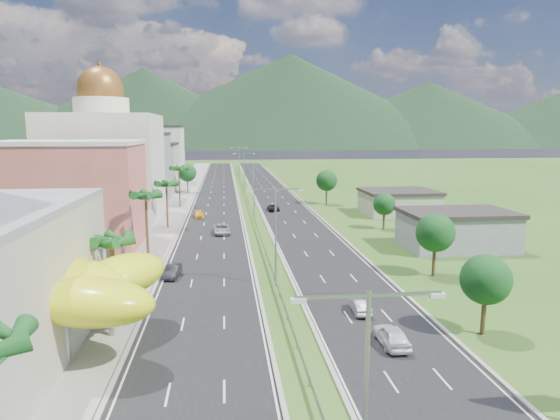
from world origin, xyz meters
name	(u,v)px	position (x,y,z in m)	size (l,w,h in m)	color
ground	(287,320)	(0.00, 0.00, 0.00)	(500.00, 500.00, 0.00)	#2D5119
road_left	(217,195)	(-7.50, 90.00, 0.02)	(11.00, 260.00, 0.04)	black
road_right	(273,194)	(7.50, 90.00, 0.02)	(11.00, 260.00, 0.04)	black
sidewalk_left	(181,195)	(-17.00, 90.00, 0.06)	(7.00, 260.00, 0.12)	gray
median_guardrail	(248,202)	(0.00, 71.99, 0.62)	(0.10, 216.06, 0.76)	gray
streetlight_median_a	(366,394)	(0.00, -25.00, 6.75)	(6.04, 0.25, 11.00)	gray
streetlight_median_b	(276,226)	(0.00, 10.00, 6.75)	(6.04, 0.25, 11.00)	gray
streetlight_median_c	(254,186)	(0.00, 50.00, 6.75)	(6.04, 0.25, 11.00)	gray
streetlight_median_d	(244,168)	(0.00, 95.00, 6.75)	(6.04, 0.25, 11.00)	gray
streetlight_median_e	(239,159)	(0.00, 140.00, 6.75)	(6.04, 0.25, 11.00)	gray
lime_canopy	(36,289)	(-20.00, -4.00, 4.99)	(18.00, 15.00, 7.40)	yellow
pink_shophouse	(69,197)	(-28.00, 32.00, 7.50)	(20.00, 15.00, 15.00)	#C1574F
domed_building	(104,161)	(-28.00, 55.00, 11.35)	(20.00, 20.00, 28.70)	beige
midrise_grey	(134,168)	(-27.00, 80.00, 8.00)	(16.00, 15.00, 16.00)	slate
midrise_beige	(148,168)	(-27.00, 102.00, 6.50)	(16.00, 15.00, 13.00)	#A29D85
midrise_white	(158,155)	(-27.00, 125.00, 9.00)	(16.00, 15.00, 18.00)	silver
shed_near	(457,231)	(28.00, 25.00, 2.50)	(15.00, 10.00, 5.00)	slate
shed_far	(399,204)	(30.00, 55.00, 2.20)	(14.00, 12.00, 4.40)	#A29D85
palm_tree_b	(112,243)	(-15.50, 2.00, 7.06)	(3.60, 3.60, 8.10)	#47301C
palm_tree_c	(146,198)	(-15.50, 22.00, 8.50)	(3.60, 3.60, 9.60)	#47301C
palm_tree_d	(166,186)	(-15.50, 45.00, 7.54)	(3.60, 3.60, 8.60)	#47301C
palm_tree_e	(179,170)	(-15.50, 70.00, 8.31)	(3.60, 3.60, 9.40)	#47301C
leafy_tree_lfar	(187,173)	(-15.50, 95.00, 5.58)	(4.90, 4.90, 8.05)	#47301C
leafy_tree_ra	(486,280)	(16.00, -5.00, 4.78)	(4.20, 4.20, 6.90)	#47301C
leafy_tree_rb	(435,233)	(19.00, 12.00, 5.18)	(4.55, 4.55, 7.47)	#47301C
leafy_tree_rc	(384,204)	(22.00, 40.00, 4.37)	(3.85, 3.85, 6.33)	#47301C
leafy_tree_rd	(327,181)	(18.00, 70.00, 5.58)	(4.90, 4.90, 8.05)	#47301C
mountain_ridge	(291,148)	(60.00, 450.00, 0.00)	(860.00, 140.00, 90.00)	black
car_dark_left	(172,271)	(-11.67, 14.72, 0.76)	(1.53, 4.39, 1.45)	black
car_silver_mid_left	(222,229)	(-6.03, 39.02, 0.82)	(2.60, 5.64, 1.57)	#A0A3A8
car_yellow_far_left	(199,214)	(-10.53, 55.14, 0.69)	(1.82, 4.48, 1.30)	gold
car_white_near_right	(392,335)	(7.62, -6.32, 0.86)	(1.93, 4.81, 1.64)	silver
car_silver_right	(360,306)	(7.04, 0.98, 0.70)	(1.40, 4.02, 1.33)	#9FA1A6
car_dark_far_right	(273,207)	(4.82, 62.11, 0.73)	(2.29, 4.96, 1.38)	black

